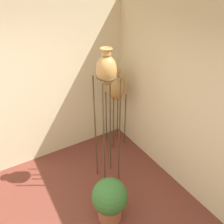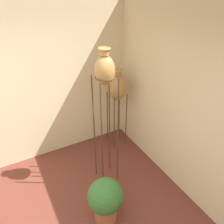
{
  "view_description": "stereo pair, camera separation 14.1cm",
  "coord_description": "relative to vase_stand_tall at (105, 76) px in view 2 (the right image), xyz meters",
  "views": [
    {
      "loc": [
        -0.04,
        -1.16,
        2.83
      ],
      "look_at": [
        1.57,
        1.46,
        0.99
      ],
      "focal_mm": 35.0,
      "sensor_mm": 36.0,
      "label": 1
    },
    {
      "loc": [
        0.08,
        -1.23,
        2.83
      ],
      "look_at": [
        1.57,
        1.46,
        0.99
      ],
      "focal_mm": 35.0,
      "sensor_mm": 36.0,
      "label": 2
    }
  ],
  "objects": [
    {
      "name": "vase_stand_medium",
      "position": [
        0.6,
        0.72,
        -0.59
      ],
      "size": [
        0.33,
        0.33,
        1.55
      ],
      "color": "#473823",
      "rests_on": "ground_plane"
    },
    {
      "name": "vase_stand_tall",
      "position": [
        0.0,
        0.0,
        0.0
      ],
      "size": [
        0.28,
        0.28,
        2.15
      ],
      "color": "#473823",
      "rests_on": "ground_plane"
    },
    {
      "name": "wall_right",
      "position": [
        0.94,
        -1.1,
        -0.44
      ],
      "size": [
        0.06,
        8.35,
        2.7
      ],
      "color": "beige",
      "rests_on": "ground_plane"
    },
    {
      "name": "potted_plant",
      "position": [
        -0.35,
        -0.65,
        -1.42
      ],
      "size": [
        0.47,
        0.47,
        0.67
      ],
      "color": "#B26647",
      "rests_on": "ground_plane"
    }
  ]
}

